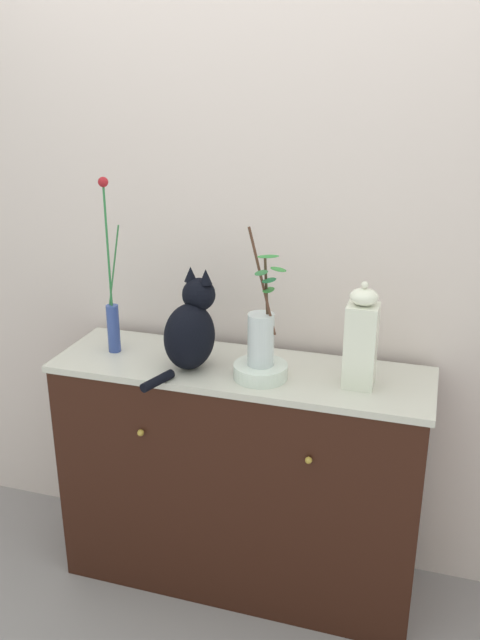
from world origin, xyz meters
The scene contains 8 objects.
ground_plane centered at (0.00, 0.00, 0.00)m, with size 6.00×6.00×0.00m, color gray.
wall_back centered at (0.00, 0.28, 1.30)m, with size 4.40×0.08×2.60m, color silver.
sideboard centered at (0.00, 0.00, 0.46)m, with size 1.37×0.43×0.93m.
cat_sitting centered at (-0.17, -0.05, 1.07)m, with size 0.22×0.36×0.36m.
vase_slim_green centered at (-0.50, 0.00, 1.09)m, with size 0.07×0.05×0.66m.
bowl_porcelain centered at (0.09, -0.07, 0.95)m, with size 0.19×0.19×0.05m, color white.
vase_glass_clear centered at (0.10, -0.07, 1.09)m, with size 0.14×0.16×0.49m.
jar_lidded_porcelain centered at (0.43, -0.03, 1.09)m, with size 0.10×0.10×0.37m.
Camera 1 is at (0.64, -2.08, 1.91)m, focal length 37.24 mm.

